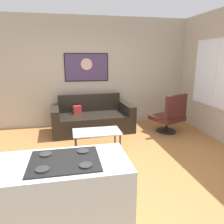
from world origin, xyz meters
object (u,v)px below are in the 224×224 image
coffee_table (97,133)px  wall_painting (87,67)px  armchair (170,115)px  couch (92,119)px

coffee_table → wall_painting: (-0.01, 1.75, 1.17)m
armchair → wall_painting: bearing=149.8°
couch → coffee_table: size_ratio=2.19×
couch → armchair: armchair is taller
coffee_table → couch: bearing=87.8°
coffee_table → wall_painting: size_ratio=0.81×
armchair → couch: bearing=163.2°
couch → wall_painting: size_ratio=1.78×
armchair → wall_painting: 2.42m
armchair → wall_painting: size_ratio=0.85×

